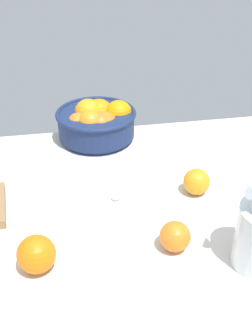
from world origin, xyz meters
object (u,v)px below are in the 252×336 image
object	(u,v)px
loose_orange_1	(197,182)
fruit_bowl	(97,122)
loose_orange_2	(175,237)
spoon	(124,191)
loose_orange_0	(36,254)

from	to	relation	value
loose_orange_1	fruit_bowl	bearing A→B (deg)	122.22
loose_orange_1	loose_orange_2	bearing A→B (deg)	-120.22
fruit_bowl	loose_orange_2	distance (cm)	51.68
loose_orange_1	spoon	size ratio (longest dim) A/B	0.57
loose_orange_2	spoon	size ratio (longest dim) A/B	0.56
loose_orange_0	loose_orange_2	world-z (taller)	loose_orange_0
fruit_bowl	loose_orange_2	size ratio (longest dim) A/B	3.69
fruit_bowl	loose_orange_1	bearing A→B (deg)	-57.78
loose_orange_0	loose_orange_2	distance (cm)	27.92
loose_orange_1	loose_orange_2	distance (cm)	21.10
fruit_bowl	loose_orange_0	bearing A→B (deg)	-109.34
spoon	loose_orange_0	bearing A→B (deg)	-133.48
loose_orange_1	spoon	distance (cm)	17.89
loose_orange_0	spoon	xyz separation A→B (cm)	(21.17, 22.32, -3.38)
loose_orange_1	spoon	xyz separation A→B (cm)	(-17.36, 3.28, -2.85)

